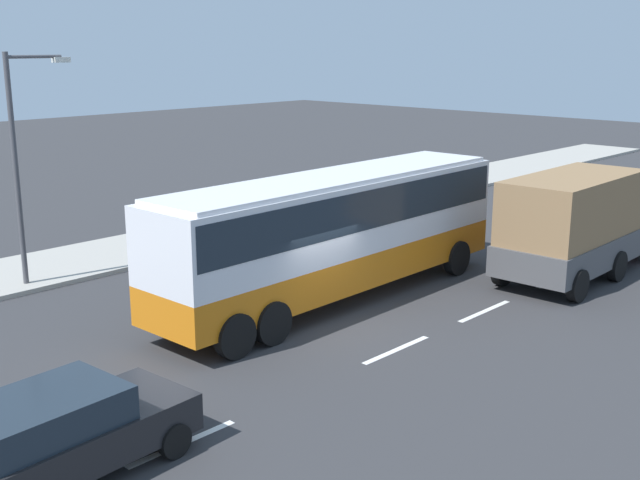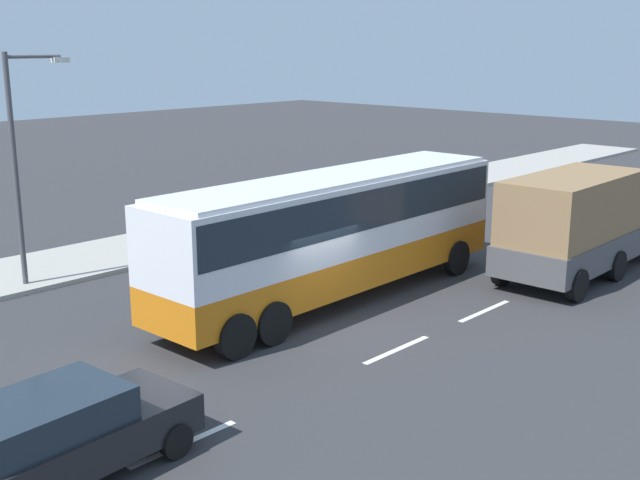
{
  "view_description": "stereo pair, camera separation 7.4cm",
  "coord_description": "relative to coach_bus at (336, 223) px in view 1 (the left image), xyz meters",
  "views": [
    {
      "loc": [
        -14.28,
        -13.54,
        7.15
      ],
      "look_at": [
        1.0,
        1.0,
        1.92
      ],
      "focal_mm": 44.57,
      "sensor_mm": 36.0,
      "label": 1
    },
    {
      "loc": [
        -14.33,
        -13.49,
        7.15
      ],
      "look_at": [
        1.0,
        1.0,
        1.92
      ],
      "focal_mm": 44.57,
      "sensor_mm": 36.0,
      "label": 2
    }
  ],
  "objects": [
    {
      "name": "sidewalk_curb",
      "position": [
        -1.77,
        8.79,
        -2.16
      ],
      "size": [
        80.0,
        4.0,
        0.15
      ],
      "primitive_type": "cube",
      "color": "#A8A399",
      "rests_on": "ground_plane"
    },
    {
      "name": "coach_bus",
      "position": [
        0.0,
        0.0,
        0.0
      ],
      "size": [
        12.22,
        2.84,
        3.61
      ],
      "rotation": [
        0.0,
        0.0,
        0.02
      ],
      "color": "orange",
      "rests_on": "ground_plane"
    },
    {
      "name": "street_lamp",
      "position": [
        -5.38,
        7.49,
        1.85
      ],
      "size": [
        2.02,
        0.24,
        6.78
      ],
      "color": "#47474C",
      "rests_on": "sidewalk_curb"
    },
    {
      "name": "ground_plane",
      "position": [
        -1.77,
        -1.11,
        -2.24
      ],
      "size": [
        120.0,
        120.0,
        0.0
      ],
      "primitive_type": "plane",
      "color": "#333335"
    },
    {
      "name": "lane_centreline",
      "position": [
        -3.31,
        -3.68,
        -2.23
      ],
      "size": [
        39.37,
        0.16,
        0.01
      ],
      "color": "white",
      "rests_on": "ground_plane"
    },
    {
      "name": "car_black_sedan",
      "position": [
        -10.4,
        -3.2,
        -1.4
      ],
      "size": [
        4.78,
        2.23,
        1.6
      ],
      "rotation": [
        0.0,
        0.0,
        0.06
      ],
      "color": "black",
      "rests_on": "ground_plane"
    },
    {
      "name": "cargo_truck",
      "position": [
        7.21,
        -3.87,
        -0.51
      ],
      "size": [
        7.78,
        2.82,
        3.27
      ],
      "rotation": [
        0.0,
        0.0,
        0.02
      ],
      "color": "red",
      "rests_on": "ground_plane"
    }
  ]
}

